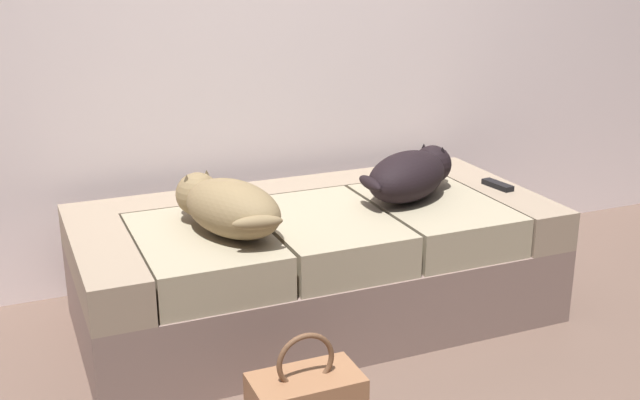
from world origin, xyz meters
TOP-DOWN VIEW (x-y plane):
  - couch at (0.00, 0.99)m, footprint 1.80×0.87m
  - dog_tan at (-0.38, 0.87)m, footprint 0.38×0.55m
  - dog_dark at (0.40, 0.96)m, footprint 0.53×0.42m
  - tv_remote at (0.80, 0.94)m, footprint 0.06×0.15m

SIDE VIEW (x-z plane):
  - couch at x=0.00m, z-range 0.00..0.45m
  - tv_remote at x=0.80m, z-range 0.45..0.48m
  - dog_dark at x=0.40m, z-range 0.45..0.65m
  - dog_tan at x=-0.38m, z-range 0.45..0.65m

